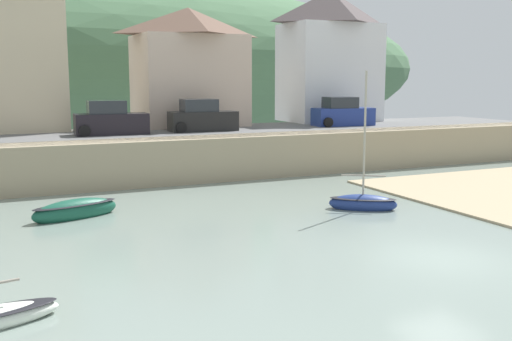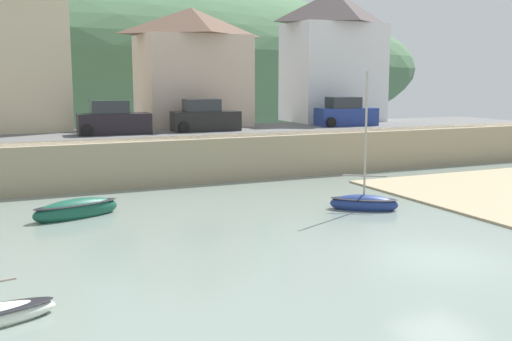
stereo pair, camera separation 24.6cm
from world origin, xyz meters
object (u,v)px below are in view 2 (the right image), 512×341
object	(u,v)px
waterfront_building_right	(333,55)
parked_car_near_slipway	(113,120)
motorboat_with_cabin	(76,210)
parked_car_by_wall	(205,118)
waterfront_building_left	(7,40)
waterfront_building_centre	(192,66)
dinghy_open_wooden	(364,202)
parked_car_end_of_row	(346,114)

from	to	relation	value
waterfront_building_right	parked_car_near_slipway	distance (m)	18.40
motorboat_with_cabin	parked_car_by_wall	distance (m)	13.92
waterfront_building_left	parked_car_by_wall	world-z (taller)	waterfront_building_left
parked_car_near_slipway	waterfront_building_centre	bearing A→B (deg)	38.46
dinghy_open_wooden	parked_car_by_wall	distance (m)	14.20
waterfront_building_centre	parked_car_end_of_row	distance (m)	10.93
waterfront_building_centre	parked_car_end_of_row	size ratio (longest dim) A/B	1.86
waterfront_building_left	parked_car_by_wall	distance (m)	12.64
parked_car_by_wall	waterfront_building_left	bearing A→B (deg)	160.56
parked_car_near_slipway	parked_car_end_of_row	xyz separation A→B (m)	(15.70, 0.00, 0.00)
motorboat_with_cabin	parked_car_by_wall	world-z (taller)	parked_car_by_wall
waterfront_building_centre	parked_car_end_of_row	world-z (taller)	waterfront_building_centre
motorboat_with_cabin	dinghy_open_wooden	world-z (taller)	dinghy_open_wooden
dinghy_open_wooden	parked_car_end_of_row	bearing A→B (deg)	95.36
waterfront_building_centre	waterfront_building_right	bearing A→B (deg)	0.00
waterfront_building_centre	waterfront_building_right	size ratio (longest dim) A/B	0.82
waterfront_building_centre	dinghy_open_wooden	bearing A→B (deg)	-84.45
waterfront_building_centre	parked_car_near_slipway	bearing A→B (deg)	-144.34
motorboat_with_cabin	parked_car_by_wall	bearing A→B (deg)	30.21
dinghy_open_wooden	waterfront_building_left	bearing A→B (deg)	160.84
motorboat_with_cabin	parked_car_near_slipway	bearing A→B (deg)	52.99
parked_car_end_of_row	dinghy_open_wooden	bearing A→B (deg)	-113.55
dinghy_open_wooden	parked_car_near_slipway	size ratio (longest dim) A/B	1.46
waterfront_building_left	parked_car_end_of_row	size ratio (longest dim) A/B	2.54
dinghy_open_wooden	parked_car_by_wall	world-z (taller)	dinghy_open_wooden
waterfront_building_centre	waterfront_building_right	distance (m)	11.13
waterfront_building_right	motorboat_with_cabin	xyz separation A→B (m)	(-20.86, -14.66, -7.02)
waterfront_building_centre	parked_car_end_of_row	bearing A→B (deg)	-25.51
parked_car_by_wall	dinghy_open_wooden	bearing A→B (deg)	-76.70
motorboat_with_cabin	parked_car_near_slipway	world-z (taller)	parked_car_near_slipway
waterfront_building_right	parked_car_near_slipway	size ratio (longest dim) A/B	2.31
waterfront_building_left	parked_car_by_wall	xyz separation A→B (m)	(10.84, -4.50, -4.69)
motorboat_with_cabin	parked_car_end_of_row	world-z (taller)	parked_car_end_of_row
waterfront_building_left	parked_car_end_of_row	bearing A→B (deg)	-12.11
waterfront_building_left	waterfront_building_centre	distance (m)	11.63
waterfront_building_left	waterfront_building_centre	bearing A→B (deg)	0.00
waterfront_building_left	waterfront_building_centre	world-z (taller)	waterfront_building_left
dinghy_open_wooden	parked_car_near_slipway	world-z (taller)	dinghy_open_wooden
waterfront_building_centre	parked_car_near_slipway	xyz separation A→B (m)	(-6.27, -4.50, -3.21)
parked_car_near_slipway	parked_car_by_wall	distance (m)	5.58
waterfront_building_right	dinghy_open_wooden	distance (m)	21.60
parked_car_end_of_row	parked_car_near_slipway	bearing A→B (deg)	-174.28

